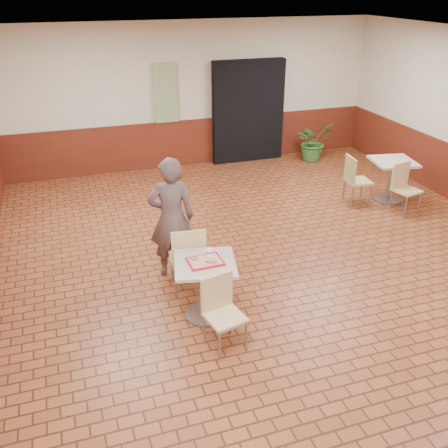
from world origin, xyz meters
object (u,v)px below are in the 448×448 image
object	(u,v)px
chair_main_back	(188,256)
second_table	(392,174)
long_john_donut	(212,261)
chair_second_left	(355,178)
chair_second_front	(404,185)
ring_donut	(194,257)
serving_tray	(205,261)
paper_cup	(210,252)
chair_main_front	(222,309)
main_table	(205,280)
customer	(172,218)
potted_plant	(313,141)

from	to	relation	value
chair_main_back	second_table	world-z (taller)	chair_main_back
long_john_donut	chair_second_left	xyz separation A→B (m)	(3.46, 2.48, -0.29)
chair_main_back	chair_second_front	size ratio (longest dim) A/B	1.08
ring_donut	long_john_donut	distance (m)	0.22
serving_tray	chair_second_left	bearing A→B (deg)	34.43
long_john_donut	paper_cup	xyz separation A→B (m)	(0.03, 0.16, 0.03)
chair_main_front	chair_second_left	xyz separation A→B (m)	(3.51, 2.98, 0.03)
main_table	serving_tray	distance (m)	0.26
paper_cup	chair_main_front	bearing A→B (deg)	-95.93
main_table	long_john_donut	bearing A→B (deg)	-48.11
chair_main_back	long_john_donut	distance (m)	0.71
chair_main_back	second_table	xyz separation A→B (m)	(4.30, 1.75, -0.01)
chair_main_front	long_john_donut	size ratio (longest dim) A/B	5.88
paper_cup	second_table	world-z (taller)	paper_cup
customer	chair_second_front	distance (m)	4.39
main_table	second_table	bearing A→B (deg)	28.87
chair_main_front	serving_tray	size ratio (longest dim) A/B	2.13
main_table	chair_main_back	bearing A→B (deg)	95.72
ring_donut	paper_cup	xyz separation A→B (m)	(0.19, 0.01, 0.03)
chair_main_back	chair_second_left	xyz separation A→B (m)	(3.58, 1.83, -0.03)
customer	ring_donut	xyz separation A→B (m)	(0.04, -1.00, -0.06)
chair_main_back	customer	xyz separation A→B (m)	(-0.08, 0.50, 0.32)
chair_main_front	long_john_donut	xyz separation A→B (m)	(0.04, 0.50, 0.32)
main_table	chair_second_left	distance (m)	4.27
main_table	chair_second_front	bearing A→B (deg)	24.05
main_table	second_table	distance (m)	4.84
customer	chair_second_front	xyz separation A→B (m)	(4.30, 0.77, -0.37)
main_table	long_john_donut	distance (m)	0.30
paper_cup	chair_second_left	world-z (taller)	chair_second_left
main_table	potted_plant	distance (m)	6.26
chair_main_front	chair_second_front	distance (m)	4.80
chair_second_left	chair_second_front	xyz separation A→B (m)	(0.64, -0.56, -0.02)
chair_second_front	potted_plant	size ratio (longest dim) A/B	0.98
serving_tray	long_john_donut	distance (m)	0.10
second_table	long_john_donut	bearing A→B (deg)	-150.08
chair_main_front	chair_main_back	distance (m)	1.15
main_table	customer	distance (m)	1.15
customer	chair_main_front	bearing A→B (deg)	104.02
paper_cup	chair_second_front	size ratio (longest dim) A/B	0.11
long_john_donut	chair_second_front	size ratio (longest dim) A/B	0.17
long_john_donut	potted_plant	size ratio (longest dim) A/B	0.16
customer	potted_plant	xyz separation A→B (m)	(4.11, 3.76, -0.41)
main_table	chair_main_front	distance (m)	0.57
chair_main_front	long_john_donut	bearing A→B (deg)	72.69
serving_tray	second_table	size ratio (longest dim) A/B	0.52
paper_cup	long_john_donut	bearing A→B (deg)	-99.11
chair_main_back	chair_second_left	bearing A→B (deg)	-147.03
paper_cup	second_table	distance (m)	4.73
serving_tray	second_table	bearing A→B (deg)	28.87
main_table	long_john_donut	world-z (taller)	long_john_donut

